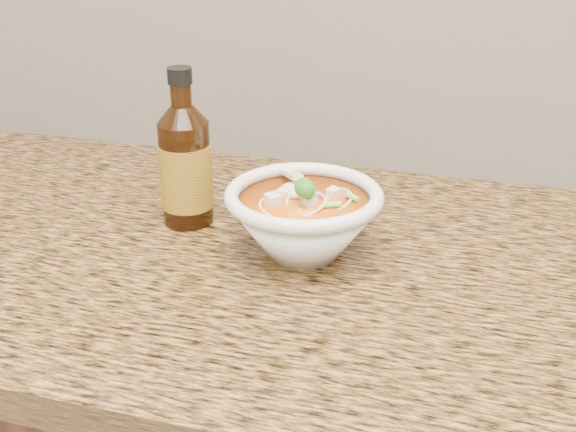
# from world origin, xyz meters

# --- Properties ---
(counter_slab) EXTENTS (4.00, 0.68, 0.04)m
(counter_slab) POSITION_xyz_m (0.00, 1.68, 0.88)
(counter_slab) COLOR olive
(counter_slab) RESTS_ON cabinet
(soup_bowl) EXTENTS (0.19, 0.20, 0.11)m
(soup_bowl) POSITION_xyz_m (-0.16, 1.67, 0.95)
(soup_bowl) COLOR white
(soup_bowl) RESTS_ON counter_slab
(hot_sauce_bottle) EXTENTS (0.08, 0.08, 0.21)m
(hot_sauce_bottle) POSITION_xyz_m (-0.34, 1.72, 0.98)
(hot_sauce_bottle) COLOR #341907
(hot_sauce_bottle) RESTS_ON counter_slab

